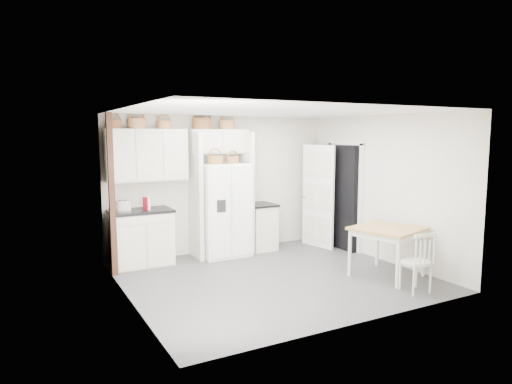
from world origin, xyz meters
TOP-DOWN VIEW (x-y plane):
  - floor at (0.00, 0.00)m, footprint 4.50×4.50m
  - ceiling at (0.00, 0.00)m, footprint 4.50×4.50m
  - wall_back at (0.00, 2.00)m, footprint 4.50×0.00m
  - wall_left at (-2.25, 0.00)m, footprint 0.00×4.00m
  - wall_right at (2.25, 0.00)m, footprint 0.00×4.00m
  - refrigerator at (-0.15, 1.63)m, footprint 0.89×0.72m
  - base_cab_left at (-1.67, 1.70)m, footprint 1.01×0.63m
  - base_cab_right at (0.68, 1.70)m, footprint 0.49×0.59m
  - dining_table at (1.62, -0.78)m, footprint 1.18×1.18m
  - windsor_chair at (1.46, -1.52)m, footprint 0.47×0.43m
  - counter_left at (-1.67, 1.70)m, footprint 1.05×0.68m
  - counter_right at (0.68, 1.70)m, footprint 0.53×0.63m
  - toaster at (-1.99, 1.59)m, footprint 0.32×0.24m
  - cookbook_red at (-1.59, 1.62)m, footprint 0.07×0.15m
  - cookbook_cream at (-1.57, 1.62)m, footprint 0.07×0.16m
  - basket_upper_a at (-2.04, 1.83)m, footprint 0.26×0.26m
  - basket_upper_b at (-1.65, 1.83)m, footprint 0.30×0.30m
  - basket_upper_c at (-1.17, 1.83)m, footprint 0.25×0.25m
  - basket_bridge_a at (-0.46, 1.83)m, footprint 0.36×0.36m
  - basket_bridge_b at (0.03, 1.83)m, footprint 0.30×0.30m
  - basket_fridge_a at (-0.34, 1.53)m, footprint 0.28×0.28m
  - basket_fridge_b at (0.01, 1.53)m, footprint 0.24×0.24m
  - upper_cabinet at (-1.50, 1.83)m, footprint 1.40×0.34m
  - bridge_cabinet at (-0.15, 1.83)m, footprint 1.12×0.34m
  - fridge_panel_left at (-0.66, 1.70)m, footprint 0.08×0.60m
  - fridge_panel_right at (0.36, 1.70)m, footprint 0.08×0.60m
  - trim_post at (-2.20, 1.35)m, footprint 0.09×0.09m
  - doorway_void at (2.16, 1.00)m, footprint 0.18×0.85m
  - door_slab at (1.80, 1.33)m, footprint 0.21×0.79m

SIDE VIEW (x-z plane):
  - floor at x=0.00m, z-range 0.00..0.00m
  - dining_table at x=1.62m, z-range 0.00..0.79m
  - windsor_chair at x=1.46m, z-range 0.00..0.87m
  - base_cab_right at x=0.68m, z-range 0.00..0.87m
  - base_cab_left at x=-1.67m, z-range 0.00..0.93m
  - refrigerator at x=-0.15m, z-range 0.00..1.73m
  - counter_right at x=0.68m, z-range 0.87..0.91m
  - counter_left at x=-1.67m, z-range 0.93..0.97m
  - doorway_void at x=2.16m, z-range 0.00..2.05m
  - door_slab at x=1.80m, z-range 0.00..2.05m
  - toaster at x=-1.99m, z-range 0.97..1.17m
  - cookbook_red at x=-1.59m, z-range 0.97..1.19m
  - cookbook_cream at x=-1.57m, z-range 0.97..1.21m
  - fridge_panel_left at x=-0.66m, z-range 0.00..2.30m
  - fridge_panel_right at x=0.36m, z-range 0.00..2.30m
  - wall_back at x=0.00m, z-range -0.95..3.55m
  - wall_left at x=-2.25m, z-range -0.70..3.30m
  - wall_right at x=2.25m, z-range -0.70..3.30m
  - trim_post at x=-2.20m, z-range 0.00..2.60m
  - basket_fridge_b at x=0.01m, z-range 1.73..1.85m
  - basket_fridge_a at x=-0.34m, z-range 1.73..1.88m
  - upper_cabinet at x=-1.50m, z-range 1.45..2.35m
  - bridge_cabinet at x=-0.15m, z-range 1.90..2.35m
  - basket_upper_c at x=-1.17m, z-range 2.35..2.49m
  - basket_upper_a at x=-2.04m, z-range 2.35..2.50m
  - basket_bridge_b at x=0.03m, z-range 2.35..2.52m
  - basket_upper_b at x=-1.65m, z-range 2.35..2.53m
  - basket_bridge_a at x=-0.46m, z-range 2.35..2.55m
  - ceiling at x=0.00m, z-range 2.60..2.60m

